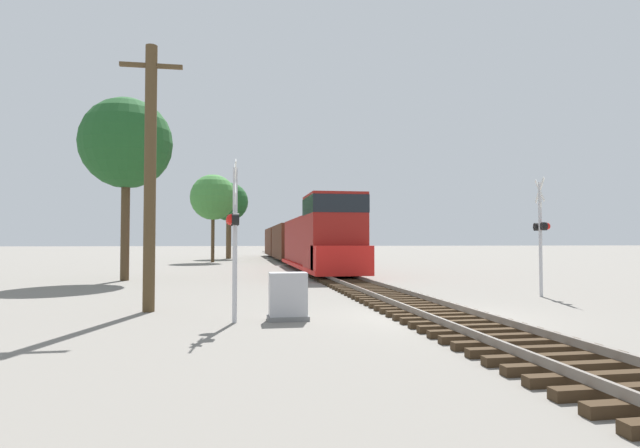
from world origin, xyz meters
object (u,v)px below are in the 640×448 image
at_px(freight_train, 294,242).
at_px(relay_cabinet, 288,297).
at_px(tree_deep_background, 229,202).
at_px(utility_pole, 150,174).
at_px(tree_far_right, 126,144).
at_px(crossing_signal_far, 541,230).
at_px(tree_mid_background, 213,197).
at_px(crossing_signal_near, 234,227).

height_order(freight_train, relay_cabinet, freight_train).
bearing_deg(tree_deep_background, utility_pole, -91.99).
bearing_deg(freight_train, tree_far_right, -119.58).
relative_size(freight_train, crossing_signal_far, 10.79).
relative_size(freight_train, tree_mid_background, 5.55).
xyz_separation_m(crossing_signal_near, utility_pole, (-2.46, 2.41, 1.62)).
height_order(utility_pole, tree_deep_background, tree_deep_background).
relative_size(tree_far_right, tree_deep_background, 1.07).
relative_size(utility_pole, tree_mid_background, 0.91).
relative_size(freight_train, relay_cabinet, 38.53).
distance_m(relay_cabinet, tree_far_right, 17.36).
xyz_separation_m(crossing_signal_near, tree_far_right, (-5.72, 14.61, 4.78)).
relative_size(freight_train, crossing_signal_near, 11.66).
bearing_deg(tree_far_right, freight_train, 60.42).
bearing_deg(crossing_signal_far, tree_far_right, 71.25).
bearing_deg(freight_train, utility_pole, -103.87).
relative_size(tree_far_right, tree_mid_background, 1.12).
height_order(relay_cabinet, tree_deep_background, tree_deep_background).
xyz_separation_m(crossing_signal_near, crossing_signal_far, (11.25, 4.14, 0.08)).
bearing_deg(freight_train, tree_mid_background, 159.53).
height_order(crossing_signal_near, tree_deep_background, tree_deep_background).
bearing_deg(freight_train, tree_deep_background, 116.95).
bearing_deg(utility_pole, tree_far_right, 104.98).
height_order(crossing_signal_near, tree_mid_background, tree_mid_background).
bearing_deg(relay_cabinet, tree_mid_background, 95.71).
xyz_separation_m(crossing_signal_near, tree_deep_background, (-0.93, 46.60, 4.22)).
bearing_deg(tree_deep_background, crossing_signal_far, -74.00).
bearing_deg(relay_cabinet, crossing_signal_far, 21.79).
bearing_deg(utility_pole, tree_mid_background, 89.72).
xyz_separation_m(relay_cabinet, tree_mid_background, (-3.69, 36.85, 5.74)).
xyz_separation_m(crossing_signal_far, utility_pole, (-13.71, -1.73, 1.54)).
xyz_separation_m(crossing_signal_near, relay_cabinet, (1.40, 0.20, -1.80)).
bearing_deg(tree_deep_background, freight_train, -63.05).
relative_size(relay_cabinet, tree_deep_background, 0.14).
distance_m(crossing_signal_near, relay_cabinet, 2.28).
bearing_deg(tree_mid_background, freight_train, -20.47).
height_order(relay_cabinet, utility_pole, utility_pole).
xyz_separation_m(utility_pole, tree_mid_background, (0.17, 34.64, 2.33)).
bearing_deg(crossing_signal_far, relay_cabinet, 124.71).
relative_size(relay_cabinet, tree_far_right, 0.13).
relative_size(crossing_signal_near, utility_pole, 0.52).
bearing_deg(utility_pole, crossing_signal_near, -44.41).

